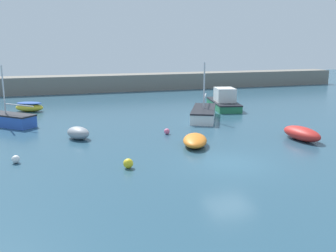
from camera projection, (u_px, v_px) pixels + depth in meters
name	position (u px, v px, depth m)	size (l,w,h in m)	color
ground_plane	(230.00, 165.00, 19.77)	(120.00, 120.00, 0.20)	#284C60
harbor_breakwater	(116.00, 83.00, 50.36)	(66.67, 3.46, 2.17)	slate
dinghy_near_pier	(78.00, 133.00, 24.76)	(1.93, 2.23, 0.81)	gray
motorboat_with_cabin	(224.00, 101.00, 36.33)	(3.38, 6.41, 2.05)	#287A4C
sailboat_short_mast	(204.00, 113.00, 31.29)	(4.14, 6.00, 4.70)	white
open_tender_yellow	(195.00, 140.00, 23.07)	(2.47, 3.26, 0.69)	orange
rowboat_with_red_cover	(29.00, 107.00, 34.85)	(2.91, 2.22, 0.91)	yellow
rowboat_white_midwater	(302.00, 133.00, 24.46)	(1.59, 3.21, 0.87)	red
sailboat_twin_hulled	(6.00, 119.00, 28.77)	(4.62, 4.52, 4.61)	#2D56B7
mooring_buoy_pink	(167.00, 131.00, 26.09)	(0.40, 0.40, 0.40)	#EA668C
mooring_buoy_white	(16.00, 159.00, 19.71)	(0.43, 0.43, 0.43)	white
mooring_buoy_yellow	(128.00, 163.00, 18.90)	(0.51, 0.51, 0.51)	yellow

